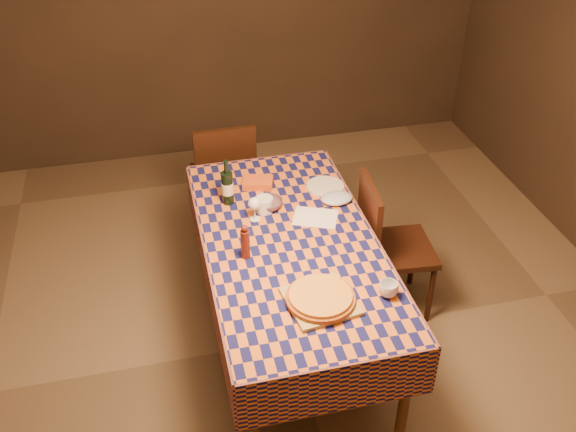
% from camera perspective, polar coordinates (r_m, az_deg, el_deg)
% --- Properties ---
extents(room, '(5.00, 5.10, 2.70)m').
position_cam_1_polar(room, '(3.17, 0.21, 6.14)').
color(room, brown).
rests_on(room, ground).
extents(dining_table, '(0.94, 1.84, 0.77)m').
position_cam_1_polar(dining_table, '(3.54, 0.19, -3.18)').
color(dining_table, brown).
rests_on(dining_table, ground).
extents(cutting_board, '(0.36, 0.36, 0.02)m').
position_cam_1_polar(cutting_board, '(3.11, 2.90, -7.56)').
color(cutting_board, tan).
rests_on(cutting_board, dining_table).
extents(pizza, '(0.37, 0.37, 0.03)m').
position_cam_1_polar(pizza, '(3.10, 2.91, -7.20)').
color(pizza, '#924818').
rests_on(pizza, cutting_board).
extents(pepper_mill, '(0.05, 0.05, 0.20)m').
position_cam_1_polar(pepper_mill, '(3.33, -3.82, -2.36)').
color(pepper_mill, '#501A12').
rests_on(pepper_mill, dining_table).
extents(bowl, '(0.21, 0.21, 0.05)m').
position_cam_1_polar(bowl, '(3.74, -1.74, 1.08)').
color(bowl, '#634653').
rests_on(bowl, dining_table).
extents(wine_glass, '(0.07, 0.07, 0.14)m').
position_cam_1_polar(wine_glass, '(3.60, -3.00, 1.04)').
color(wine_glass, white).
rests_on(wine_glass, dining_table).
extents(wine_bottle, '(0.08, 0.08, 0.29)m').
position_cam_1_polar(wine_bottle, '(3.75, -5.41, 2.57)').
color(wine_bottle, black).
rests_on(wine_bottle, dining_table).
extents(deli_tub, '(0.12, 0.12, 0.09)m').
position_cam_1_polar(deli_tub, '(3.70, -2.14, 1.03)').
color(deli_tub, silver).
rests_on(deli_tub, dining_table).
extents(takeout_container, '(0.21, 0.17, 0.05)m').
position_cam_1_polar(takeout_container, '(3.94, -2.70, 2.99)').
color(takeout_container, '#CF511B').
rests_on(takeout_container, dining_table).
extents(white_plate, '(0.30, 0.30, 0.01)m').
position_cam_1_polar(white_plate, '(3.93, 3.32, 2.64)').
color(white_plate, silver).
rests_on(white_plate, dining_table).
extents(tumbler, '(0.10, 0.10, 0.08)m').
position_cam_1_polar(tumbler, '(3.17, 8.92, -6.44)').
color(tumbler, silver).
rests_on(tumbler, dining_table).
extents(flour_patch, '(0.30, 0.27, 0.00)m').
position_cam_1_polar(flour_patch, '(3.67, 2.45, -0.12)').
color(flour_patch, white).
rests_on(flour_patch, dining_table).
extents(flour_bag, '(0.23, 0.20, 0.06)m').
position_cam_1_polar(flour_bag, '(3.79, 4.34, 1.60)').
color(flour_bag, '#AEC1DF').
rests_on(flour_bag, dining_table).
extents(chair_far, '(0.43, 0.44, 0.93)m').
position_cam_1_polar(chair_far, '(4.56, -5.67, 3.79)').
color(chair_far, black).
rests_on(chair_far, ground).
extents(chair_right, '(0.46, 0.46, 0.93)m').
position_cam_1_polar(chair_right, '(3.94, 8.66, -2.21)').
color(chair_right, black).
rests_on(chair_right, ground).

